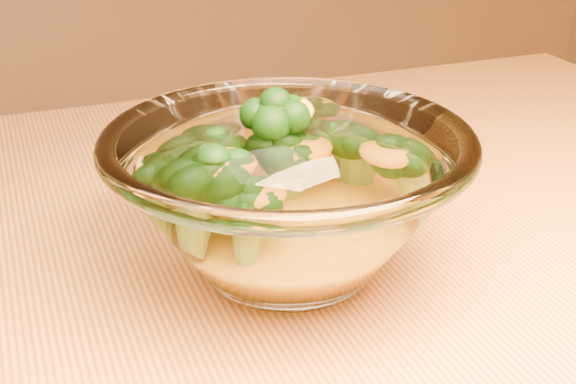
{
  "coord_description": "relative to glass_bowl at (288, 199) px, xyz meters",
  "views": [
    {
      "loc": [
        -0.1,
        -0.46,
        1.04
      ],
      "look_at": [
        0.07,
        -0.01,
        0.81
      ],
      "focal_mm": 50.0,
      "sensor_mm": 36.0,
      "label": 1
    }
  ],
  "objects": [
    {
      "name": "glass_bowl",
      "position": [
        0.0,
        0.0,
        0.0
      ],
      "size": [
        0.25,
        0.25,
        0.11
      ],
      "color": "white",
      "rests_on": "table"
    },
    {
      "name": "broccoli_heap",
      "position": [
        -0.01,
        0.01,
        0.02
      ],
      "size": [
        0.17,
        0.14,
        0.09
      ],
      "color": "black",
      "rests_on": "cheese_sauce"
    },
    {
      "name": "cheese_sauce",
      "position": [
        0.0,
        0.0,
        -0.02
      ],
      "size": [
        0.13,
        0.13,
        0.04
      ],
      "primitive_type": "ellipsoid",
      "color": "orange",
      "rests_on": "glass_bowl"
    }
  ]
}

